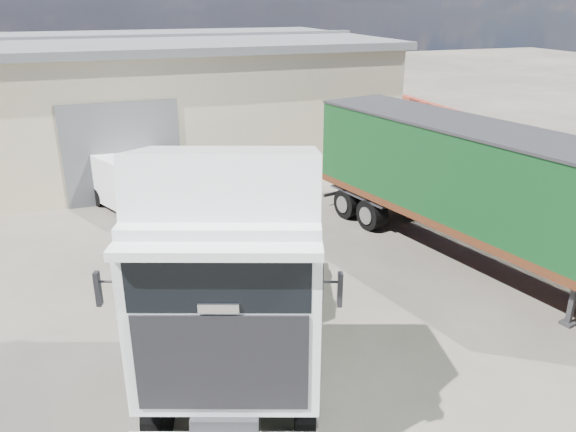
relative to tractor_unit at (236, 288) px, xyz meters
name	(u,v)px	position (x,y,z in m)	size (l,w,h in m)	color
ground	(261,341)	(0.81, 1.27, -2.09)	(120.00, 120.00, 0.00)	#292622
warehouse	(11,107)	(-5.19, 17.26, 0.58)	(30.60, 12.60, 5.42)	#C4B996
brick_boundary_wall	(515,163)	(12.31, 7.27, -0.84)	(0.35, 26.00, 2.50)	maroon
tractor_unit	(236,288)	(0.00, 0.00, 0.00)	(5.07, 7.76, 4.96)	black
box_trailer	(476,180)	(7.55, 3.34, 0.20)	(4.81, 11.52, 3.75)	#2D2D30
panel_van	(143,186)	(-0.70, 9.97, -1.13)	(3.55, 4.90, 1.86)	black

